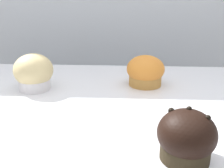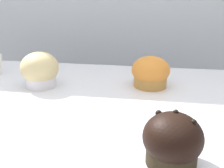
% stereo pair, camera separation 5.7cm
% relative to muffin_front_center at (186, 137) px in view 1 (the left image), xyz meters
% --- Properties ---
extents(wall_back, '(3.20, 0.10, 1.80)m').
position_rel_muffin_front_center_xyz_m(wall_back, '(-0.19, 0.79, -0.03)').
color(wall_back, silver).
rests_on(wall_back, ground).
extents(muffin_front_center, '(0.09, 0.09, 0.08)m').
position_rel_muffin_front_center_xyz_m(muffin_front_center, '(0.00, 0.00, 0.00)').
color(muffin_front_center, '#2D2415').
rests_on(muffin_front_center, display_counter).
extents(muffin_back_left, '(0.10, 0.10, 0.09)m').
position_rel_muffin_front_center_xyz_m(muffin_back_left, '(-0.32, 0.28, 0.01)').
color(muffin_back_left, white).
rests_on(muffin_back_left, display_counter).
extents(muffin_back_right, '(0.10, 0.10, 0.08)m').
position_rel_muffin_front_center_xyz_m(muffin_back_right, '(-0.04, 0.32, 0.00)').
color(muffin_back_right, '#C0853D').
rests_on(muffin_back_right, display_counter).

